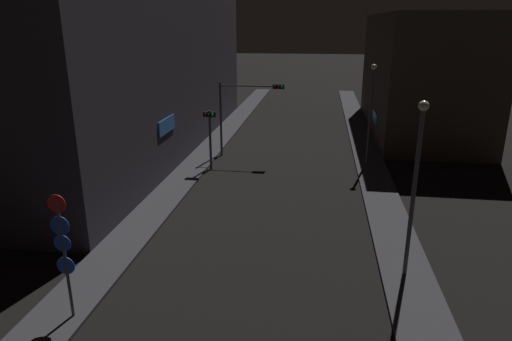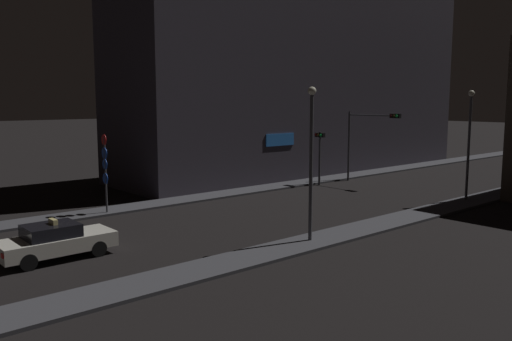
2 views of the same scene
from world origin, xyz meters
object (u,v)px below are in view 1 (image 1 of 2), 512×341
(sign_pole_left, at_px, (63,247))
(street_lamp_near_block, at_px, (416,177))
(street_lamp_far_block, at_px, (371,106))
(traffic_light_overhead, at_px, (245,103))
(traffic_light_left_kerb, at_px, (210,128))

(sign_pole_left, height_order, street_lamp_near_block, street_lamp_near_block)
(street_lamp_near_block, bearing_deg, street_lamp_far_block, 90.78)
(traffic_light_overhead, relative_size, street_lamp_near_block, 0.81)
(traffic_light_overhead, xyz_separation_m, traffic_light_left_kerb, (-1.76, -3.35, -1.09))
(street_lamp_near_block, distance_m, street_lamp_far_block, 14.25)
(traffic_light_left_kerb, bearing_deg, traffic_light_overhead, 62.28)
(traffic_light_overhead, distance_m, street_lamp_far_block, 8.71)
(street_lamp_far_block, bearing_deg, traffic_light_left_kerb, -168.69)
(traffic_light_overhead, height_order, street_lamp_far_block, street_lamp_far_block)
(street_lamp_near_block, bearing_deg, traffic_light_left_kerb, 130.94)
(sign_pole_left, distance_m, street_lamp_far_block, 21.63)
(traffic_light_left_kerb, distance_m, street_lamp_far_block, 10.66)
(traffic_light_left_kerb, xyz_separation_m, street_lamp_far_block, (10.37, 2.07, 1.31))
(traffic_light_overhead, relative_size, traffic_light_left_kerb, 1.36)
(traffic_light_left_kerb, distance_m, sign_pole_left, 16.46)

